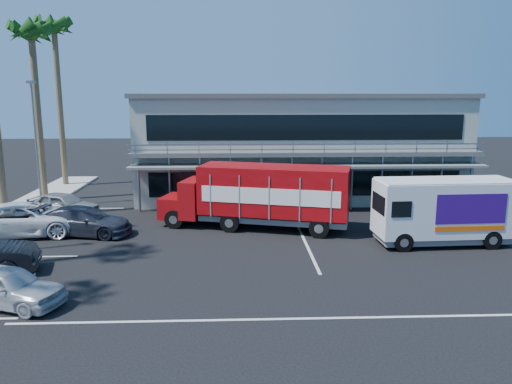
{
  "coord_description": "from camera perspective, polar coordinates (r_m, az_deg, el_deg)",
  "views": [
    {
      "loc": [
        -1.44,
        -21.35,
        7.42
      ],
      "look_at": [
        -0.42,
        3.99,
        2.3
      ],
      "focal_mm": 35.0,
      "sensor_mm": 36.0,
      "label": 1
    }
  ],
  "objects": [
    {
      "name": "white_van",
      "position": [
        26.09,
        20.7,
        -1.96
      ],
      "size": [
        6.73,
        2.57,
        3.24
      ],
      "rotation": [
        0.0,
        0.0,
        0.04
      ],
      "color": "white",
      "rests_on": "ground"
    },
    {
      "name": "parked_car_d",
      "position": [
        27.74,
        -19.15,
        -3.16
      ],
      "size": [
        5.4,
        2.96,
        1.48
      ],
      "primitive_type": "imported",
      "rotation": [
        0.0,
        0.0,
        1.39
      ],
      "color": "#2B2E39",
      "rests_on": "ground"
    },
    {
      "name": "parked_car_e",
      "position": [
        32.12,
        -21.18,
        -1.35
      ],
      "size": [
        4.74,
        3.13,
        1.5
      ],
      "primitive_type": "imported",
      "rotation": [
        0.0,
        0.0,
        1.23
      ],
      "color": "gray",
      "rests_on": "ground"
    },
    {
      "name": "building",
      "position": [
        36.75,
        4.67,
        5.5
      ],
      "size": [
        22.4,
        12.0,
        7.3
      ],
      "color": "#A3A99B",
      "rests_on": "ground"
    },
    {
      "name": "palm_e",
      "position": [
        36.95,
        -24.24,
        15.34
      ],
      "size": [
        2.8,
        2.8,
        12.25
      ],
      "color": "brown",
      "rests_on": "ground"
    },
    {
      "name": "ground",
      "position": [
        22.65,
        1.48,
        -7.72
      ],
      "size": [
        120.0,
        120.0,
        0.0
      ],
      "primitive_type": "plane",
      "color": "black",
      "rests_on": "ground"
    },
    {
      "name": "red_truck",
      "position": [
        27.14,
        0.58,
        -0.28
      ],
      "size": [
        10.62,
        5.07,
        3.49
      ],
      "rotation": [
        0.0,
        0.0,
        -0.27
      ],
      "color": "maroon",
      "rests_on": "ground"
    },
    {
      "name": "palm_f",
      "position": [
        42.32,
        -22.03,
        16.11
      ],
      "size": [
        2.8,
        2.8,
        13.25
      ],
      "color": "brown",
      "rests_on": "ground"
    },
    {
      "name": "light_pole_far",
      "position": [
        34.9,
        -23.87,
        5.65
      ],
      "size": [
        0.5,
        0.25,
        8.09
      ],
      "color": "gray",
      "rests_on": "ground"
    },
    {
      "name": "parked_car_a",
      "position": [
        19.84,
        -26.52,
        -9.62
      ],
      "size": [
        4.47,
        2.94,
        1.42
      ],
      "primitive_type": "imported",
      "rotation": [
        0.0,
        0.0,
        1.24
      ],
      "color": "#B2B5BA",
      "rests_on": "ground"
    },
    {
      "name": "parked_car_c",
      "position": [
        28.78,
        -24.86,
        -2.85
      ],
      "size": [
        6.55,
        3.83,
        1.71
      ],
      "primitive_type": "imported",
      "rotation": [
        0.0,
        0.0,
        1.74
      ],
      "color": "white",
      "rests_on": "ground"
    }
  ]
}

